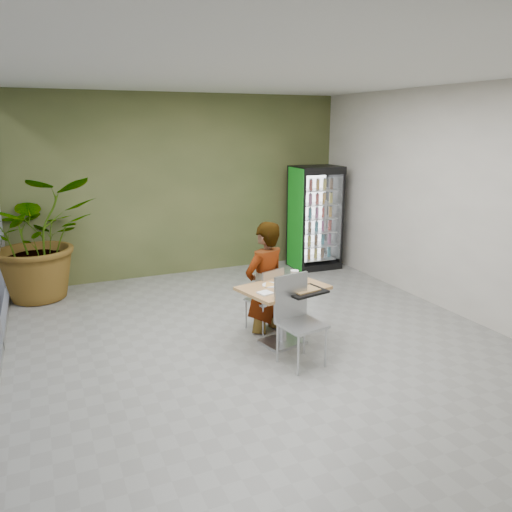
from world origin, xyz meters
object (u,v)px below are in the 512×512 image
(cafeteria_tray, at_px, (305,291))
(dining_table, at_px, (283,303))
(potted_plant, at_px, (39,238))
(beverage_fridge, at_px, (315,218))
(chair_near, at_px, (296,312))
(seated_woman, at_px, (265,288))
(soda_cup, at_px, (294,278))
(chair_far, at_px, (268,295))

(cafeteria_tray, bearing_deg, dining_table, 112.63)
(dining_table, xyz_separation_m, potted_plant, (-2.69, 3.07, 0.43))
(potted_plant, bearing_deg, dining_table, -48.77)
(beverage_fridge, bearing_deg, chair_near, -120.25)
(seated_woman, bearing_deg, potted_plant, -64.20)
(soda_cup, xyz_separation_m, cafeteria_tray, (-0.03, -0.33, -0.07))
(seated_woman, height_order, beverage_fridge, beverage_fridge)
(potted_plant, bearing_deg, beverage_fridge, -2.07)
(cafeteria_tray, bearing_deg, soda_cup, 83.92)
(chair_near, height_order, soda_cup, chair_near)
(seated_woman, xyz_separation_m, cafeteria_tray, (0.15, -0.79, 0.18))
(chair_far, distance_m, soda_cup, 0.56)
(dining_table, xyz_separation_m, seated_woman, (-0.03, 0.48, 0.05))
(dining_table, relative_size, cafeteria_tray, 2.37)
(potted_plant, bearing_deg, soda_cup, -46.92)
(chair_far, height_order, seated_woman, seated_woman)
(chair_near, bearing_deg, cafeteria_tray, 32.02)
(dining_table, height_order, seated_woman, seated_woman)
(dining_table, bearing_deg, soda_cup, 6.59)
(dining_table, xyz_separation_m, beverage_fridge, (2.12, 2.89, 0.43))
(chair_far, bearing_deg, cafeteria_tray, 79.35)
(chair_far, relative_size, beverage_fridge, 0.45)
(cafeteria_tray, distance_m, potted_plant, 4.40)
(dining_table, height_order, cafeteria_tray, cafeteria_tray)
(soda_cup, distance_m, potted_plant, 4.18)
(chair_far, bearing_deg, potted_plant, -64.26)
(seated_woman, xyz_separation_m, beverage_fridge, (2.15, 2.42, 0.38))
(soda_cup, bearing_deg, chair_near, -115.31)
(soda_cup, bearing_deg, chair_far, 110.43)
(chair_near, xyz_separation_m, potted_plant, (-2.61, 3.56, 0.37))
(seated_woman, distance_m, beverage_fridge, 3.25)
(dining_table, relative_size, chair_far, 1.32)
(chair_far, bearing_deg, soda_cup, 90.43)
(potted_plant, bearing_deg, cafeteria_tray, -50.16)
(chair_far, xyz_separation_m, chair_near, (-0.08, -0.93, 0.10))
(chair_far, xyz_separation_m, seated_woman, (-0.03, 0.03, 0.08))
(chair_near, height_order, seated_woman, seated_woman)
(seated_woman, bearing_deg, dining_table, 73.16)
(potted_plant, bearing_deg, seated_woman, -44.20)
(chair_far, bearing_deg, beverage_fridge, -150.83)
(cafeteria_tray, bearing_deg, seated_woman, 101.12)
(soda_cup, bearing_deg, beverage_fridge, 55.74)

